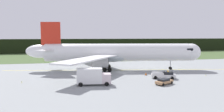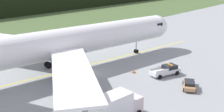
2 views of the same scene
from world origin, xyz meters
name	(u,v)px [view 2 (image 2 of 2)]	position (x,y,z in m)	size (l,w,h in m)	color
ground	(92,73)	(0.00, 0.00, 0.00)	(320.00, 320.00, 0.00)	gray
taxiway_centerline_main	(75,68)	(-0.30, 4.31, 0.00)	(69.43, 0.30, 0.01)	yellow
airliner	(71,42)	(-0.98, 4.42, 5.26)	(53.28, 46.33, 14.57)	white
ops_pickup_truck	(166,70)	(8.19, -10.75, 0.91)	(6.13, 3.82, 1.94)	silver
catering_truck	(116,107)	(-9.85, -14.24, 1.91)	(7.35, 3.31, 3.79)	silver
staff_car	(189,84)	(5.38, -16.60, 0.70)	(4.59, 3.53, 1.30)	tan
apron_cone	(134,71)	(5.27, -5.72, 0.38)	(0.63, 0.63, 0.79)	black
taxiway_edge_light_east	(189,57)	(20.78, -9.09, 0.20)	(0.12, 0.12, 0.36)	yellow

